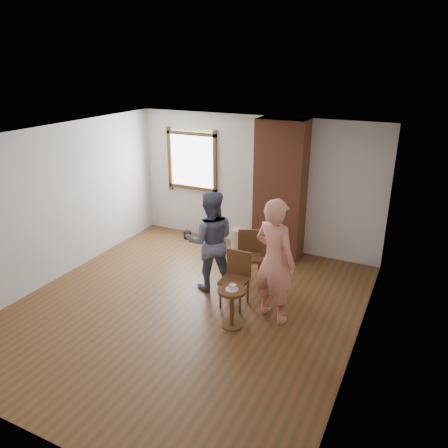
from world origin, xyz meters
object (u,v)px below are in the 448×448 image
at_px(side_table, 232,302).
at_px(man, 210,241).
at_px(person_pink, 275,261).
at_px(dining_chair_left, 250,253).
at_px(stoneware_crock, 239,239).
at_px(dining_chair_right, 236,276).

xyz_separation_m(side_table, man, (-0.79, 0.88, 0.43)).
distance_m(side_table, person_pink, 0.83).
bearing_deg(dining_chair_left, side_table, -99.38).
bearing_deg(person_pink, side_table, 67.63).
distance_m(side_table, man, 1.27).
height_order(stoneware_crock, person_pink, person_pink).
distance_m(dining_chair_left, person_pink, 1.31).
xyz_separation_m(dining_chair_left, person_pink, (0.78, -0.96, 0.43)).
height_order(side_table, person_pink, person_pink).
distance_m(stoneware_crock, dining_chair_right, 2.10).
bearing_deg(dining_chair_left, stoneware_crock, 99.18).
xyz_separation_m(stoneware_crock, dining_chair_right, (0.80, -1.92, 0.26)).
distance_m(dining_chair_left, side_table, 1.50).
height_order(dining_chair_right, person_pink, person_pink).
bearing_deg(stoneware_crock, dining_chair_left, -58.16).
relative_size(dining_chair_right, side_table, 1.42).
height_order(stoneware_crock, dining_chair_right, dining_chair_right).
relative_size(dining_chair_left, person_pink, 0.47).
bearing_deg(man, side_table, 102.91).
height_order(man, person_pink, person_pink).
bearing_deg(man, dining_chair_left, -157.49).
height_order(side_table, man, man).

